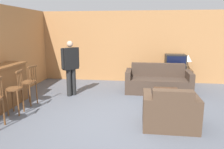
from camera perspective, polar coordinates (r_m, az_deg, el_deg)
The scene contains 13 objects.
ground_plane at distance 4.87m, azimuth -0.31°, elevation -11.86°, with size 24.00×24.00×0.00m, color #565B66.
wall_back at distance 8.21m, azimuth 3.27°, elevation 7.25°, with size 9.40×0.08×2.60m.
wall_left at distance 6.92m, azimuth -25.32°, elevation 5.27°, with size 0.08×8.74×2.60m.
bar_chair_mid at distance 5.52m, azimuth -23.97°, elevation -4.15°, with size 0.39×0.39×1.04m.
bar_chair_far at distance 6.07m, azimuth -20.78°, elevation -2.50°, with size 0.43×0.43×1.04m.
couch_far at distance 7.01m, azimuth 11.88°, elevation -1.98°, with size 2.01×0.90×0.87m.
armchair_near at distance 4.61m, azimuth 14.87°, elevation -9.46°, with size 1.07×0.85×0.85m.
coffee_table at distance 5.67m, azimuth 14.15°, elevation -4.94°, with size 0.62×0.86×0.42m.
tv_unit at distance 8.01m, azimuth 15.94°, elevation -0.67°, with size 1.16×0.55×0.57m.
tv at distance 7.91m, azimuth 16.17°, elevation 3.18°, with size 0.68×0.51×0.52m.
book_on_table at distance 5.74m, azimuth 12.92°, elevation -3.87°, with size 0.17×0.17×0.02m.
table_lamp at distance 7.97m, azimuth 19.24°, elevation 3.92°, with size 0.27×0.27×0.52m.
person_by_window at distance 6.49m, azimuth -10.75°, elevation 2.36°, with size 0.43×0.49×1.62m.
Camera 1 is at (0.61, -4.42, 1.96)m, focal length 35.00 mm.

